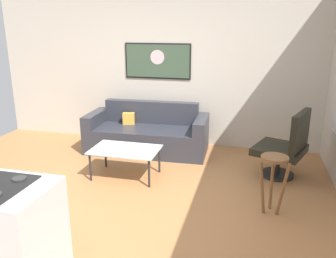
{
  "coord_description": "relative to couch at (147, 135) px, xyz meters",
  "views": [
    {
      "loc": [
        1.49,
        -3.53,
        2.07
      ],
      "look_at": [
        0.37,
        0.9,
        0.7
      ],
      "focal_mm": 37.41,
      "sensor_mm": 36.0,
      "label": 1
    }
  ],
  "objects": [
    {
      "name": "bar_stool",
      "position": [
        1.97,
        -1.6,
        0.23
      ],
      "size": [
        0.35,
        0.34,
        0.68
      ],
      "color": "brown",
      "rests_on": "ground"
    },
    {
      "name": "armchair",
      "position": [
        2.18,
        -0.57,
        0.18
      ],
      "size": [
        0.82,
        0.84,
        0.97
      ],
      "color": "black",
      "rests_on": "ground"
    },
    {
      "name": "couch",
      "position": [
        0.0,
        0.0,
        0.0
      ],
      "size": [
        2.02,
        0.88,
        0.8
      ],
      "color": "#2C2E37",
      "rests_on": "ground"
    },
    {
      "name": "back_wall",
      "position": [
        0.23,
        0.59,
        1.12
      ],
      "size": [
        6.4,
        0.05,
        2.8
      ],
      "primitive_type": "cube",
      "color": "beige",
      "rests_on": "ground"
    },
    {
      "name": "wall_painting",
      "position": [
        0.03,
        0.54,
        1.18
      ],
      "size": [
        1.17,
        0.03,
        0.61
      ],
      "color": "black"
    },
    {
      "name": "coffee_table",
      "position": [
        0.02,
        -1.08,
        0.1
      ],
      "size": [
        0.93,
        0.6,
        0.41
      ],
      "color": "silver",
      "rests_on": "ground"
    },
    {
      "name": "ground",
      "position": [
        0.23,
        -1.84,
        -0.3
      ],
      "size": [
        6.4,
        6.4,
        0.04
      ],
      "primitive_type": "cube",
      "color": "#A76E40"
    }
  ]
}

